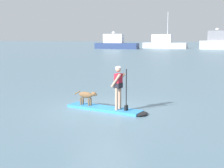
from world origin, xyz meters
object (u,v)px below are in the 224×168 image
object	(u,v)px
person_paddler	(119,84)
moored_boat_far_port	(219,42)
paddleboard	(109,109)
moored_boat_center	(116,43)
dog	(87,95)
moored_boat_starboard	(164,43)

from	to	relation	value
person_paddler	moored_boat_far_port	size ratio (longest dim) A/B	0.17
paddleboard	moored_boat_far_port	xyz separation A→B (m)	(5.52, 67.68, 1.66)
person_paddler	moored_boat_center	world-z (taller)	moored_boat_center
moored_boat_center	moored_boat_far_port	world-z (taller)	moored_boat_far_port
paddleboard	moored_boat_far_port	bearing A→B (deg)	85.34
paddleboard	person_paddler	xyz separation A→B (m)	(0.42, -0.09, 1.03)
dog	moored_boat_center	distance (m)	64.66
moored_boat_starboard	person_paddler	bearing A→B (deg)	-82.84
paddleboard	moored_boat_starboard	distance (m)	70.73
paddleboard	person_paddler	world-z (taller)	person_paddler
person_paddler	moored_boat_far_port	bearing A→B (deg)	85.70
dog	moored_boat_far_port	bearing A→B (deg)	84.44
paddleboard	moored_boat_center	xyz separation A→B (m)	(-19.63, 62.14, 1.35)
moored_boat_far_port	dog	bearing A→B (deg)	-95.56
paddleboard	dog	size ratio (longest dim) A/B	3.14
dog	moored_boat_starboard	xyz separation A→B (m)	(-7.36, 70.00, 0.88)
moored_boat_starboard	moored_boat_far_port	distance (m)	14.15
moored_boat_center	person_paddler	bearing A→B (deg)	-72.14
moored_boat_center	moored_boat_far_port	distance (m)	25.75
dog	moored_boat_starboard	distance (m)	70.40
moored_boat_far_port	paddleboard	bearing A→B (deg)	-94.66
moored_boat_starboard	moored_boat_center	bearing A→B (deg)	-144.27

